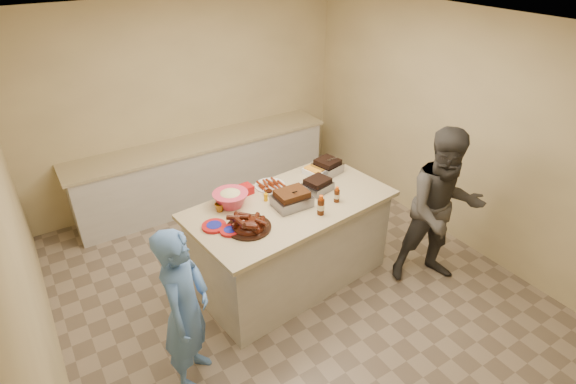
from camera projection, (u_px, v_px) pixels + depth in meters
room at (289, 286)px, 4.90m from camera, size 4.50×5.00×2.70m
back_counter at (205, 170)px, 6.27m from camera, size 3.60×0.64×0.90m
island at (290, 277)px, 5.02m from camera, size 2.18×1.31×0.98m
rib_platter at (249, 228)px, 4.14m from camera, size 0.50×0.50×0.17m
pulled_pork_tray at (292, 206)px, 4.47m from camera, size 0.37×0.28×0.11m
brisket_tray at (317, 190)px, 4.74m from camera, size 0.33×0.29×0.08m
roasting_pan at (327, 172)px, 5.09m from camera, size 0.33×0.33×0.11m
coleslaw_bowl at (231, 205)px, 4.48m from camera, size 0.39×0.39×0.24m
sausage_plate at (270, 186)px, 4.81m from camera, size 0.35×0.35×0.05m
mac_cheese_dish at (319, 172)px, 5.09m from camera, size 0.36×0.30×0.08m
bbq_bottle_a at (320, 214)px, 4.34m from camera, size 0.08×0.08×0.21m
bbq_bottle_b at (336, 202)px, 4.54m from camera, size 0.06×0.06×0.17m
mustard_bottle at (266, 201)px, 4.55m from camera, size 0.04×0.04×0.11m
sauce_bowl at (269, 194)px, 4.67m from camera, size 0.13×0.05×0.13m
plate_stack_large at (214, 227)px, 4.15m from camera, size 0.25×0.25×0.03m
plate_stack_small at (230, 232)px, 4.09m from camera, size 0.21×0.21×0.03m
plastic_cup at (220, 211)px, 4.38m from camera, size 0.10×0.10×0.09m
basket_stack at (244, 194)px, 4.67m from camera, size 0.19×0.15×0.09m
guest_blue at (196, 374)px, 3.93m from camera, size 1.52×1.41×0.37m
guest_gray at (429, 275)px, 5.05m from camera, size 1.55×1.96×0.67m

